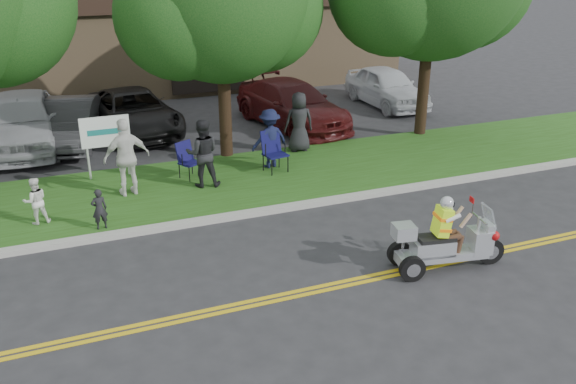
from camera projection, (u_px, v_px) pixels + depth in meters
name	position (u px, v px, depth m)	size (l,w,h in m)	color
ground	(308.00, 276.00, 11.58)	(120.00, 120.00, 0.00)	#28282B
centerline_near	(321.00, 291.00, 11.08)	(60.00, 0.10, 0.01)	gold
centerline_far	(317.00, 287.00, 11.22)	(60.00, 0.10, 0.01)	gold
curb	(256.00, 212.00, 14.18)	(60.00, 0.25, 0.12)	#A8A89E
grass_verge	(230.00, 181.00, 16.03)	(60.00, 4.00, 0.10)	#254B14
commercial_building	(184.00, 34.00, 27.82)	(18.00, 8.20, 4.00)	#9E7F5B
tree_mid	(222.00, 1.00, 16.31)	(5.88, 4.80, 7.05)	#332114
business_sign	(106.00, 135.00, 15.79)	(1.25, 0.06, 1.75)	silver
trike_scooter	(444.00, 244.00, 11.67)	(2.32, 0.93, 1.52)	black
lawn_chair_a	(273.00, 148.00, 16.47)	(0.68, 0.69, 1.10)	black
lawn_chair_b	(187.00, 157.00, 16.02)	(0.69, 0.69, 0.96)	black
spectator_adult_mid	(203.00, 153.00, 15.30)	(0.85, 0.66, 1.74)	black
spectator_adult_right	(127.00, 157.00, 14.74)	(1.12, 0.47, 1.92)	silver
spectator_chair_a	(270.00, 138.00, 16.65)	(1.05, 0.61, 1.63)	#141939
spectator_chair_b	(299.00, 122.00, 17.93)	(0.86, 0.56, 1.77)	black
child_left	(99.00, 209.00, 13.12)	(0.34, 0.22, 0.92)	black
child_right	(35.00, 201.00, 13.34)	(0.52, 0.40, 1.07)	white
parked_car_far_left	(22.00, 121.00, 18.44)	(2.06, 5.13, 1.75)	#A4A5AB
parked_car_left	(70.00, 123.00, 18.87)	(1.48, 4.25, 1.40)	#2F2F31
parked_car_mid	(134.00, 112.00, 20.09)	(2.31, 5.02, 1.39)	black
parked_car_right	(292.00, 104.00, 20.79)	(2.12, 5.21, 1.51)	#491111
parked_car_far_right	(387.00, 87.00, 23.42)	(1.75, 4.35, 1.48)	silver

